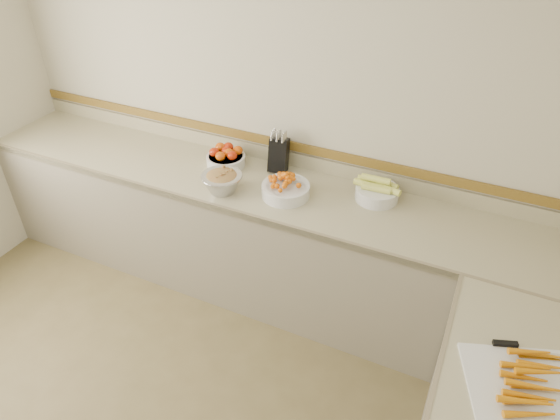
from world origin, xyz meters
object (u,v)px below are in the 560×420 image
at_px(cherry_tomato_bowl, 286,188).
at_px(cutting_board, 529,383).
at_px(tomato_bowl, 226,157).
at_px(knife_block, 279,154).
at_px(corn_bowl, 377,191).
at_px(rhubarb_bowl, 222,181).

xyz_separation_m(cherry_tomato_bowl, cutting_board, (1.44, -0.84, -0.04)).
bearing_deg(tomato_bowl, knife_block, 14.78).
xyz_separation_m(knife_block, cherry_tomato_bowl, (0.17, -0.27, -0.06)).
relative_size(knife_block, corn_bowl, 1.00).
height_order(tomato_bowl, cutting_board, tomato_bowl).
bearing_deg(cherry_tomato_bowl, tomato_bowl, 161.70).
bearing_deg(corn_bowl, tomato_bowl, -178.39).
xyz_separation_m(tomato_bowl, cutting_board, (1.97, -1.01, -0.04)).
bearing_deg(cherry_tomato_bowl, knife_block, 123.18).
height_order(knife_block, tomato_bowl, knife_block).
xyz_separation_m(tomato_bowl, cherry_tomato_bowl, (0.53, -0.17, -0.00)).
height_order(knife_block, rhubarb_bowl, knife_block).
xyz_separation_m(cherry_tomato_bowl, rhubarb_bowl, (-0.38, -0.12, 0.02)).
bearing_deg(cutting_board, corn_bowl, 131.56).
xyz_separation_m(tomato_bowl, rhubarb_bowl, (0.14, -0.30, 0.02)).
relative_size(tomato_bowl, rhubarb_bowl, 1.03).
distance_m(tomato_bowl, rhubarb_bowl, 0.33).
bearing_deg(knife_block, rhubarb_bowl, -118.01).
xyz_separation_m(knife_block, rhubarb_bowl, (-0.21, -0.39, -0.04)).
distance_m(knife_block, tomato_bowl, 0.37).
bearing_deg(tomato_bowl, cutting_board, -27.21).
distance_m(knife_block, corn_bowl, 0.70).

